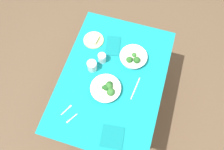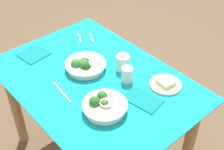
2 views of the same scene
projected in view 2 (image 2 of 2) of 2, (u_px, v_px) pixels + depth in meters
The scene contains 11 objects.
dining_table at pixel (96, 96), 1.93m from camera, with size 1.23×0.87×0.76m.
broccoli_bowl_far at pixel (85, 65), 1.90m from camera, with size 0.25×0.25×0.09m.
broccoli_bowl_near at pixel (104, 106), 1.63m from camera, with size 0.24×0.24×0.09m.
bread_side_plate at pixel (166, 84), 1.80m from camera, with size 0.19×0.19×0.04m.
water_glass_center at pixel (123, 63), 1.89m from camera, with size 0.08×0.08×0.10m, color silver.
water_glass_side at pixel (127, 75), 1.81m from camera, with size 0.07×0.07×0.09m, color silver.
fork_by_far_bowl at pixel (80, 38), 2.20m from camera, with size 0.10×0.06×0.00m.
fork_by_near_bowl at pixel (92, 38), 2.20m from camera, with size 0.10×0.06×0.00m.
table_knife_left at pixel (62, 92), 1.76m from camera, with size 0.21×0.01×0.00m, color #B7B7BC.
napkin_folded_upper at pixel (143, 99), 1.71m from camera, with size 0.20×0.13×0.01m, color #0F777D.
napkin_folded_lower at pixel (34, 54), 2.04m from camera, with size 0.17×0.17×0.01m, color #0F777D.
Camera 2 is at (1.13, -0.86, 1.95)m, focal length 49.76 mm.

